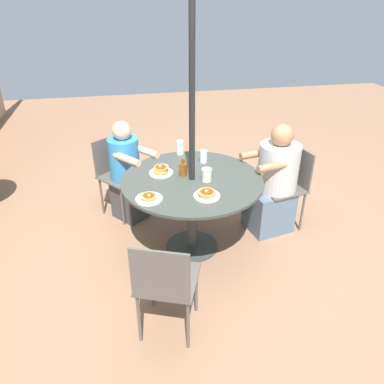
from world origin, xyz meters
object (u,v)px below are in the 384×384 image
object	(u,v)px
diner_south	(127,175)
pancake_plate_c	(149,198)
patio_table	(192,191)
drinking_glass_b	(204,156)
syrup_bottle	(183,169)
diner_east	(274,185)
patio_chair_east	(288,182)
drinking_glass_a	(180,147)
pancake_plate_a	(161,171)
pancake_plate_b	(207,194)
coffee_cup	(207,175)
patio_chair_north	(165,282)
patio_chair_south	(117,171)

from	to	relation	value
diner_south	pancake_plate_c	world-z (taller)	diner_south
patio_table	drinking_glass_b	distance (m)	0.42
pancake_plate_c	syrup_bottle	distance (m)	0.52
diner_east	diner_south	size ratio (longest dim) A/B	1.05
patio_table	diner_east	bearing A→B (deg)	-77.85
patio_chair_east	drinking_glass_a	bearing A→B (deg)	59.22
pancake_plate_a	drinking_glass_a	xyz separation A→B (m)	(0.42, -0.25, 0.04)
pancake_plate_a	pancake_plate_c	distance (m)	0.48
pancake_plate_c	syrup_bottle	world-z (taller)	syrup_bottle
diner_east	pancake_plate_b	world-z (taller)	diner_east
pancake_plate_a	drinking_glass_a	world-z (taller)	drinking_glass_a
patio_chair_east	coffee_cup	size ratio (longest dim) A/B	7.45
diner_east	drinking_glass_a	size ratio (longest dim) A/B	8.16
patio_chair_north	pancake_plate_a	world-z (taller)	patio_chair_north
diner_east	drinking_glass_a	distance (m)	1.02
diner_south	diner_east	bearing A→B (deg)	121.48
patio_chair_north	pancake_plate_b	xyz separation A→B (m)	(0.66, -0.44, 0.27)
diner_south	syrup_bottle	distance (m)	0.84
diner_east	patio_table	bearing A→B (deg)	90.00
pancake_plate_b	drinking_glass_b	world-z (taller)	drinking_glass_b
patio_chair_east	drinking_glass_b	world-z (taller)	drinking_glass_b
patio_chair_east	drinking_glass_b	size ratio (longest dim) A/B	7.06
syrup_bottle	drinking_glass_a	bearing A→B (deg)	-5.99
patio_chair_north	drinking_glass_a	distance (m)	1.65
diner_south	drinking_glass_b	distance (m)	0.88
diner_east	pancake_plate_b	size ratio (longest dim) A/B	5.21
patio_chair_south	coffee_cup	xyz separation A→B (m)	(-0.88, -0.79, 0.31)
patio_chair_east	pancake_plate_c	distance (m)	1.56
patio_chair_north	patio_chair_south	bearing A→B (deg)	119.90
diner_south	drinking_glass_a	size ratio (longest dim) A/B	7.79
drinking_glass_a	pancake_plate_a	bearing A→B (deg)	149.60
pancake_plate_b	patio_table	bearing A→B (deg)	10.02
diner_east	syrup_bottle	world-z (taller)	diner_east
pancake_plate_b	coffee_cup	size ratio (longest dim) A/B	1.91
drinking_glass_b	pancake_plate_b	bearing A→B (deg)	169.97
patio_chair_south	pancake_plate_c	world-z (taller)	patio_chair_south
diner_east	coffee_cup	world-z (taller)	diner_east
pancake_plate_a	drinking_glass_a	size ratio (longest dim) A/B	1.57
pancake_plate_b	syrup_bottle	world-z (taller)	syrup_bottle
patio_chair_east	patio_chair_south	world-z (taller)	same
drinking_glass_b	patio_chair_east	bearing A→B (deg)	-97.16
pancake_plate_a	drinking_glass_b	world-z (taller)	drinking_glass_b
coffee_cup	diner_south	bearing A→B (deg)	42.32
patio_table	drinking_glass_a	size ratio (longest dim) A/B	9.15
patio_chair_north	diner_south	distance (m)	1.70
patio_chair_north	diner_east	bearing A→B (deg)	64.11
syrup_bottle	pancake_plate_b	bearing A→B (deg)	-163.96
pancake_plate_c	patio_table	bearing A→B (deg)	-54.18
syrup_bottle	drinking_glass_a	distance (m)	0.49
patio_chair_north	patio_chair_east	size ratio (longest dim) A/B	1.00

